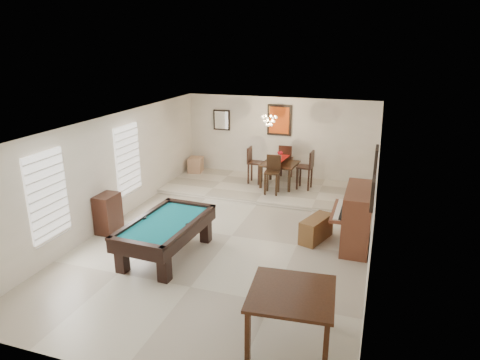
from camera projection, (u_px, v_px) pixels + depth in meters
The scene contains 26 objects.
ground_plane at pixel (232, 236), 9.73m from camera, with size 6.00×9.00×0.02m, color beige.
wall_back at pixel (279, 139), 13.39m from camera, with size 6.00×0.04×2.60m, color silver.
wall_front at pixel (110, 290), 5.27m from camera, with size 6.00×0.04×2.60m, color silver.
wall_left at pixel (113, 169), 10.22m from camera, with size 0.04×9.00×2.60m, color silver.
wall_right at pixel (375, 196), 8.43m from camera, with size 0.04×9.00×2.60m, color silver.
ceiling at pixel (231, 123), 8.93m from camera, with size 6.00×9.00×0.04m, color white.
dining_step at pixel (268, 189), 12.65m from camera, with size 6.00×2.50×0.12m, color beige.
window_left_front at pixel (47, 195), 8.20m from camera, with size 0.06×1.00×1.70m, color white.
window_left_rear at pixel (128, 159), 10.73m from camera, with size 0.06×1.00×1.70m, color white.
pool_table at pixel (167, 239), 8.73m from camera, with size 1.21×2.23×0.74m, color black, non-canonical shape.
square_table at pixel (291, 317), 6.19m from camera, with size 1.21×1.21×0.83m, color black, non-canonical shape.
upright_piano at pixel (350, 217), 9.15m from camera, with size 0.86×1.53×1.28m, color brown, non-canonical shape.
piano_bench at pixel (316, 229), 9.46m from camera, with size 0.37×0.94×0.52m, color brown.
apothecary_chest at pixel (108, 213), 9.82m from camera, with size 0.40×0.60×0.90m, color black.
dining_table at pixel (280, 172), 12.62m from camera, with size 0.99×0.99×0.82m, color black, non-canonical shape.
flower_vase at pixel (280, 155), 12.46m from camera, with size 0.14×0.14×0.24m, color #A70E18, non-canonical shape.
dining_chair_south at pixel (272, 175), 11.91m from camera, with size 0.40×0.40×1.08m, color black, non-canonical shape.
dining_chair_north at pixel (286, 161), 13.27m from camera, with size 0.40×0.40×1.08m, color black, non-canonical shape.
dining_chair_west at pixel (255, 165), 12.84m from camera, with size 0.40×0.40×1.09m, color black, non-canonical shape.
dining_chair_east at pixel (305, 170), 12.32m from camera, with size 0.42×0.42×1.13m, color black, non-canonical shape.
corner_bench at pixel (196, 165), 14.03m from camera, with size 0.42×0.53×0.47m, color tan.
chandelier at pixel (269, 117), 11.94m from camera, with size 0.44×0.44×0.60m, color #FFE5B2, non-canonical shape.
back_painting at pixel (279, 120), 13.17m from camera, with size 0.75×0.06×0.95m, color #D84C14.
back_mirror at pixel (222, 120), 13.77m from camera, with size 0.55×0.06×0.65m, color white.
right_picture_upper at pixel (376, 163), 8.53m from camera, with size 0.06×0.55×0.65m, color slate.
right_picture_lower at pixel (373, 194), 7.42m from camera, with size 0.06×0.45×0.55m, color gray.
Camera 1 is at (2.96, -8.35, 4.22)m, focal length 32.00 mm.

